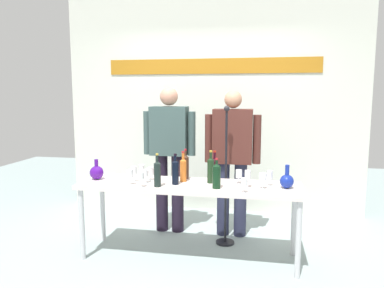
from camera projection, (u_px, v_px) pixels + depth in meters
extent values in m
plane|color=#94A7A7|center=(189.00, 257.00, 3.65)|extent=(10.00, 10.00, 0.00)
cube|color=silver|center=(212.00, 102.00, 5.00)|extent=(4.05, 0.10, 3.00)
cube|color=#B67219|center=(211.00, 66.00, 4.88)|extent=(2.84, 0.01, 0.20)
cube|color=silver|center=(189.00, 186.00, 3.55)|extent=(2.15, 0.57, 0.04)
cylinder|color=silver|center=(82.00, 224.00, 3.56)|extent=(0.05, 0.05, 0.70)
cylinder|color=silver|center=(298.00, 240.00, 3.19)|extent=(0.05, 0.05, 0.70)
cylinder|color=silver|center=(103.00, 209.00, 4.02)|extent=(0.05, 0.05, 0.70)
cylinder|color=silver|center=(294.00, 221.00, 3.65)|extent=(0.05, 0.05, 0.70)
sphere|color=#481387|center=(97.00, 173.00, 3.73)|extent=(0.14, 0.14, 0.14)
cylinder|color=#481387|center=(96.00, 163.00, 3.71)|extent=(0.04, 0.04, 0.08)
sphere|color=navy|center=(287.00, 181.00, 3.38)|extent=(0.13, 0.13, 0.13)
cylinder|color=navy|center=(287.00, 170.00, 3.37)|extent=(0.04, 0.04, 0.10)
cylinder|color=black|center=(162.00, 193.00, 4.32)|extent=(0.14, 0.14, 0.91)
cylinder|color=black|center=(178.00, 193.00, 4.28)|extent=(0.14, 0.14, 0.91)
cube|color=#384F4D|center=(169.00, 131.00, 4.20)|extent=(0.42, 0.22, 0.55)
cylinder|color=#384F4D|center=(147.00, 133.00, 4.25)|extent=(0.09, 0.09, 0.50)
cylinder|color=#384F4D|center=(192.00, 134.00, 4.16)|extent=(0.09, 0.09, 0.50)
sphere|color=tan|center=(169.00, 96.00, 4.15)|extent=(0.20, 0.20, 0.20)
cylinder|color=#252840|center=(223.00, 199.00, 4.19)|extent=(0.14, 0.14, 0.84)
cylinder|color=#252840|center=(240.00, 200.00, 4.15)|extent=(0.14, 0.14, 0.84)
cube|color=#4F2620|center=(233.00, 136.00, 4.07)|extent=(0.43, 0.22, 0.60)
cylinder|color=#4F2620|center=(209.00, 138.00, 4.13)|extent=(0.09, 0.09, 0.54)
cylinder|color=#4F2620|center=(257.00, 139.00, 4.03)|extent=(0.09, 0.09, 0.54)
sphere|color=tan|center=(233.00, 99.00, 4.02)|extent=(0.19, 0.19, 0.19)
cylinder|color=black|center=(175.00, 173.00, 3.52)|extent=(0.07, 0.07, 0.22)
cone|color=black|center=(175.00, 161.00, 3.50)|extent=(0.07, 0.07, 0.03)
cylinder|color=black|center=(175.00, 159.00, 3.50)|extent=(0.03, 0.03, 0.07)
cylinder|color=black|center=(175.00, 155.00, 3.49)|extent=(0.03, 0.03, 0.02)
cylinder|color=black|center=(214.00, 171.00, 3.68)|extent=(0.07, 0.07, 0.20)
cone|color=black|center=(215.00, 159.00, 3.66)|extent=(0.07, 0.07, 0.03)
cylinder|color=black|center=(215.00, 156.00, 3.66)|extent=(0.03, 0.03, 0.08)
cylinder|color=#A92215|center=(215.00, 151.00, 3.65)|extent=(0.03, 0.03, 0.02)
cylinder|color=black|center=(217.00, 177.00, 3.37)|extent=(0.08, 0.08, 0.21)
cone|color=black|center=(217.00, 165.00, 3.35)|extent=(0.08, 0.08, 0.03)
cylinder|color=black|center=(217.00, 163.00, 3.35)|extent=(0.02, 0.02, 0.06)
cylinder|color=#A91F23|center=(217.00, 159.00, 3.35)|extent=(0.03, 0.03, 0.02)
cylinder|color=#19311A|center=(211.00, 171.00, 3.58)|extent=(0.07, 0.07, 0.23)
cone|color=#19311A|center=(211.00, 159.00, 3.56)|extent=(0.07, 0.07, 0.03)
cylinder|color=#19311A|center=(211.00, 156.00, 3.56)|extent=(0.02, 0.02, 0.08)
cylinder|color=gold|center=(211.00, 151.00, 3.55)|extent=(0.03, 0.03, 0.02)
cylinder|color=black|center=(157.00, 175.00, 3.43)|extent=(0.06, 0.06, 0.22)
cone|color=black|center=(157.00, 162.00, 3.41)|extent=(0.06, 0.06, 0.03)
cylinder|color=black|center=(157.00, 159.00, 3.41)|extent=(0.02, 0.02, 0.08)
cylinder|color=gold|center=(157.00, 154.00, 3.40)|extent=(0.03, 0.03, 0.02)
cylinder|color=orange|center=(183.00, 171.00, 3.64)|extent=(0.07, 0.07, 0.21)
cone|color=orange|center=(183.00, 160.00, 3.62)|extent=(0.07, 0.07, 0.03)
cylinder|color=orange|center=(183.00, 157.00, 3.62)|extent=(0.03, 0.03, 0.08)
cylinder|color=#AC2625|center=(183.00, 152.00, 3.61)|extent=(0.03, 0.03, 0.02)
cylinder|color=#43291C|center=(185.00, 168.00, 3.76)|extent=(0.07, 0.07, 0.22)
cone|color=#43291C|center=(185.00, 156.00, 3.74)|extent=(0.07, 0.07, 0.03)
cylinder|color=#43291C|center=(185.00, 154.00, 3.74)|extent=(0.02, 0.02, 0.07)
cylinder|color=red|center=(185.00, 150.00, 3.73)|extent=(0.03, 0.03, 0.02)
cylinder|color=white|center=(130.00, 185.00, 3.51)|extent=(0.05, 0.05, 0.00)
cylinder|color=white|center=(130.00, 181.00, 3.51)|extent=(0.01, 0.01, 0.06)
cylinder|color=white|center=(130.00, 174.00, 3.50)|extent=(0.06, 0.06, 0.08)
cylinder|color=white|center=(134.00, 181.00, 3.65)|extent=(0.06, 0.06, 0.00)
cylinder|color=white|center=(134.00, 177.00, 3.64)|extent=(0.01, 0.01, 0.08)
cylinder|color=white|center=(134.00, 170.00, 3.63)|extent=(0.06, 0.06, 0.07)
cylinder|color=white|center=(146.00, 183.00, 3.59)|extent=(0.06, 0.06, 0.00)
cylinder|color=white|center=(146.00, 180.00, 3.58)|extent=(0.01, 0.01, 0.06)
cylinder|color=white|center=(146.00, 173.00, 3.58)|extent=(0.06, 0.06, 0.07)
cylinder|color=white|center=(142.00, 177.00, 3.81)|extent=(0.06, 0.06, 0.00)
cylinder|color=white|center=(142.00, 175.00, 3.81)|extent=(0.01, 0.01, 0.06)
cylinder|color=white|center=(142.00, 168.00, 3.80)|extent=(0.06, 0.06, 0.08)
cylinder|color=white|center=(150.00, 180.00, 3.69)|extent=(0.06, 0.06, 0.00)
cylinder|color=white|center=(150.00, 177.00, 3.69)|extent=(0.01, 0.01, 0.06)
cylinder|color=white|center=(150.00, 171.00, 3.68)|extent=(0.07, 0.07, 0.07)
cylinder|color=white|center=(141.00, 187.00, 3.42)|extent=(0.06, 0.06, 0.00)
cylinder|color=white|center=(141.00, 183.00, 3.42)|extent=(0.01, 0.01, 0.08)
cylinder|color=white|center=(141.00, 175.00, 3.41)|extent=(0.06, 0.06, 0.07)
cylinder|color=white|center=(269.00, 186.00, 3.47)|extent=(0.06, 0.06, 0.00)
cylinder|color=white|center=(269.00, 182.00, 3.46)|extent=(0.01, 0.01, 0.06)
cylinder|color=white|center=(270.00, 175.00, 3.45)|extent=(0.06, 0.06, 0.08)
cylinder|color=white|center=(244.00, 193.00, 3.23)|extent=(0.06, 0.06, 0.00)
cylinder|color=white|center=(244.00, 189.00, 3.23)|extent=(0.01, 0.01, 0.06)
cylinder|color=white|center=(244.00, 182.00, 3.22)|extent=(0.06, 0.06, 0.07)
cylinder|color=white|center=(263.00, 189.00, 3.36)|extent=(0.05, 0.05, 0.00)
cylinder|color=white|center=(263.00, 184.00, 3.36)|extent=(0.01, 0.01, 0.08)
cylinder|color=white|center=(263.00, 177.00, 3.35)|extent=(0.07, 0.07, 0.07)
cylinder|color=white|center=(239.00, 184.00, 3.56)|extent=(0.06, 0.06, 0.00)
cylinder|color=white|center=(239.00, 181.00, 3.55)|extent=(0.01, 0.01, 0.06)
cylinder|color=white|center=(239.00, 174.00, 3.54)|extent=(0.06, 0.06, 0.08)
cylinder|color=white|center=(247.00, 187.00, 3.42)|extent=(0.05, 0.05, 0.00)
cylinder|color=white|center=(247.00, 183.00, 3.42)|extent=(0.01, 0.01, 0.07)
cylinder|color=white|center=(248.00, 175.00, 3.40)|extent=(0.06, 0.06, 0.09)
cylinder|color=black|center=(225.00, 242.00, 3.98)|extent=(0.20, 0.20, 0.02)
cylinder|color=black|center=(226.00, 179.00, 3.88)|extent=(0.02, 0.02, 1.43)
sphere|color=#232328|center=(227.00, 109.00, 3.78)|extent=(0.06, 0.06, 0.06)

